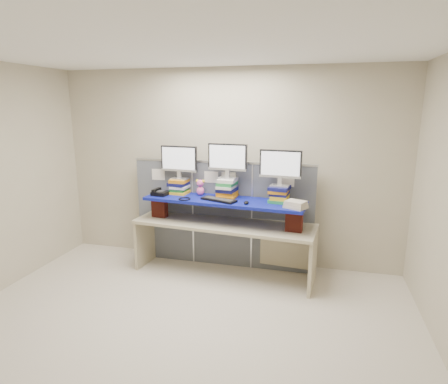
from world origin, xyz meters
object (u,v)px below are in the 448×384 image
(monitor_left, at_px, (179,160))
(monitor_right, at_px, (280,166))
(desk_phone, at_px, (160,193))
(keyboard, at_px, (219,200))
(blue_board, at_px, (224,201))
(monitor_center, at_px, (227,159))
(desk, at_px, (224,233))

(monitor_left, relative_size, monitor_right, 1.00)
(monitor_left, xyz_separation_m, desk_phone, (-0.23, -0.17, -0.44))
(keyboard, xyz_separation_m, desk_phone, (-0.88, 0.11, 0.02))
(blue_board, xyz_separation_m, monitor_right, (0.72, 0.06, 0.49))
(monitor_right, height_order, keyboard, monitor_right)
(blue_board, bearing_deg, desk_phone, -175.64)
(monitor_left, height_order, monitor_center, monitor_center)
(desk_phone, bearing_deg, monitor_right, 8.40)
(monitor_left, height_order, desk_phone, monitor_left)
(blue_board, distance_m, monitor_center, 0.56)
(desk, relative_size, monitor_left, 4.63)
(blue_board, height_order, keyboard, keyboard)
(blue_board, xyz_separation_m, monitor_center, (0.02, 0.12, 0.54))
(monitor_right, bearing_deg, monitor_left, -180.00)
(desk, height_order, monitor_right, monitor_right)
(monitor_center, bearing_deg, monitor_right, 0.00)
(desk, bearing_deg, monitor_right, 9.39)
(monitor_left, height_order, monitor_right, same)
(blue_board, height_order, desk_phone, desk_phone)
(monitor_left, relative_size, monitor_center, 1.00)
(desk, height_order, monitor_left, monitor_left)
(desk, distance_m, monitor_center, 1.00)
(desk, xyz_separation_m, monitor_left, (-0.69, 0.18, 0.94))
(monitor_right, distance_m, keyboard, 0.91)
(desk, distance_m, monitor_right, 1.19)
(keyboard, bearing_deg, monitor_right, 31.61)
(monitor_right, bearing_deg, blue_board, -170.61)
(blue_board, bearing_deg, monitor_left, 170.47)
(monitor_right, bearing_deg, monitor_center, -180.00)
(desk, distance_m, monitor_left, 1.18)
(monitor_left, distance_m, desk_phone, 0.52)
(blue_board, xyz_separation_m, keyboard, (-0.05, -0.09, 0.03))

